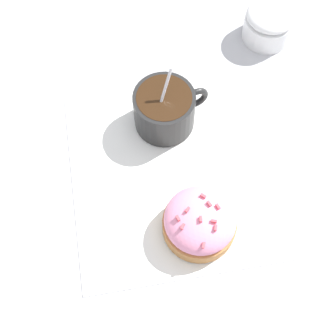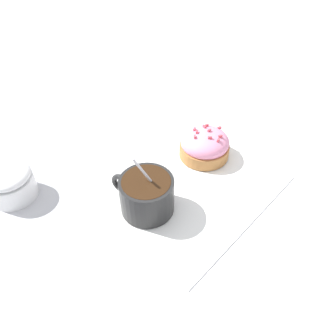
# 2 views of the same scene
# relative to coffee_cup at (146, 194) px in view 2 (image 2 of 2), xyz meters

# --- Properties ---
(ground_plane) EXTENTS (3.00, 3.00, 0.00)m
(ground_plane) POSITION_rel_coffee_cup_xyz_m (0.08, 0.01, -0.04)
(ground_plane) COLOR #B2B2B7
(paper_napkin) EXTENTS (0.30, 0.30, 0.00)m
(paper_napkin) POSITION_rel_coffee_cup_xyz_m (0.08, 0.01, -0.04)
(paper_napkin) COLOR white
(paper_napkin) RESTS_ON ground_plane
(coffee_cup) EXTENTS (0.09, 0.11, 0.11)m
(coffee_cup) POSITION_rel_coffee_cup_xyz_m (0.00, 0.00, 0.00)
(coffee_cup) COLOR black
(coffee_cup) RESTS_ON paper_napkin
(frosted_pastry) EXTENTS (0.09, 0.09, 0.06)m
(frosted_pastry) POSITION_rel_coffee_cup_xyz_m (0.17, 0.02, -0.01)
(frosted_pastry) COLOR #B2753D
(frosted_pastry) RESTS_ON paper_napkin
(sugar_bowl) EXTENTS (0.08, 0.08, 0.06)m
(sugar_bowl) POSITION_rel_coffee_cup_xyz_m (-0.13, 0.18, -0.01)
(sugar_bowl) COLOR white
(sugar_bowl) RESTS_ON ground_plane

